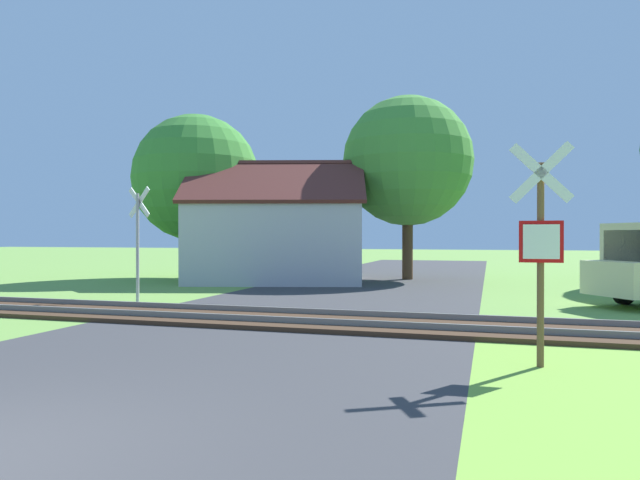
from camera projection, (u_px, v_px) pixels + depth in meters
name	position (u px, v px, depth m)	size (l,w,h in m)	color
road_asphalt	(95.00, 401.00, 6.51)	(8.15, 80.00, 0.01)	#38383A
rail_track	(285.00, 319.00, 12.55)	(60.00, 2.60, 0.22)	#422D1E
stop_sign_near	(541.00, 243.00, 8.16)	(0.88, 0.15, 3.23)	brown
crossing_sign_far	(138.00, 236.00, 16.18)	(0.85, 0.28, 3.30)	#9E9EA5
house	(277.00, 239.00, 24.01)	(8.53, 7.73, 5.09)	#B7B7BC
tree_center	(408.00, 162.00, 24.97)	(5.67, 5.67, 8.03)	#513823
tree_left	(196.00, 178.00, 25.60)	(5.65, 5.65, 7.35)	#513823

